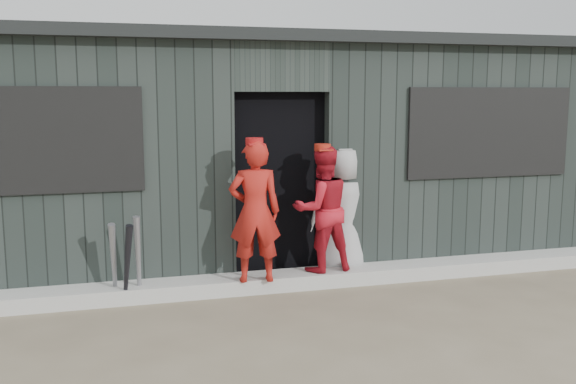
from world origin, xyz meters
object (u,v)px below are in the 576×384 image
object	(u,v)px
player_red_left	(255,212)
player_grey_back	(341,212)
player_red_right	(322,209)
bat_left	(114,263)
dugout	(252,149)
bat_mid	(138,259)
bat_right	(127,265)

from	to	relation	value
player_red_left	player_grey_back	bearing A→B (deg)	-150.29
player_red_left	player_red_right	size ratio (longest dim) A/B	1.07
player_red_left	player_red_right	bearing A→B (deg)	-158.97
player_red_right	bat_left	bearing A→B (deg)	-3.64
player_grey_back	dugout	xyz separation A→B (m)	(-0.68, 1.41, 0.57)
bat_mid	player_grey_back	bearing A→B (deg)	9.13
bat_mid	player_red_right	bearing A→B (deg)	2.84
player_grey_back	bat_mid	bearing A→B (deg)	11.00
player_grey_back	bat_right	bearing A→B (deg)	13.72
bat_left	bat_mid	distance (m)	0.23
bat_left	player_grey_back	xyz separation A→B (m)	(2.40, 0.35, 0.31)
player_red_left	player_red_right	world-z (taller)	player_red_left
bat_mid	player_red_right	world-z (taller)	player_red_right
bat_mid	player_red_right	distance (m)	1.91
bat_right	dugout	size ratio (longest dim) A/B	0.10
player_red_left	dugout	distance (m)	1.95
player_red_right	dugout	size ratio (longest dim) A/B	0.16
player_red_left	player_red_right	xyz separation A→B (m)	(0.75, 0.19, -0.04)
player_red_right	dugout	world-z (taller)	dugout
dugout	player_red_right	bearing A→B (deg)	-77.29
bat_right	dugout	xyz separation A→B (m)	(1.60, 1.89, 0.88)
bat_mid	player_red_left	distance (m)	1.20
bat_left	player_red_right	distance (m)	2.14
bat_left	dugout	distance (m)	2.62
player_grey_back	dugout	distance (m)	1.67
bat_right	player_grey_back	size ratio (longest dim) A/B	0.57
player_red_right	dugout	xyz separation A→B (m)	(-0.38, 1.67, 0.49)
player_red_left	player_grey_back	distance (m)	1.15
bat_right	player_red_left	bearing A→B (deg)	1.34
dugout	player_red_left	bearing A→B (deg)	-101.46
bat_left	dugout	xyz separation A→B (m)	(1.72, 1.76, 0.88)
bat_right	player_red_right	distance (m)	2.03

